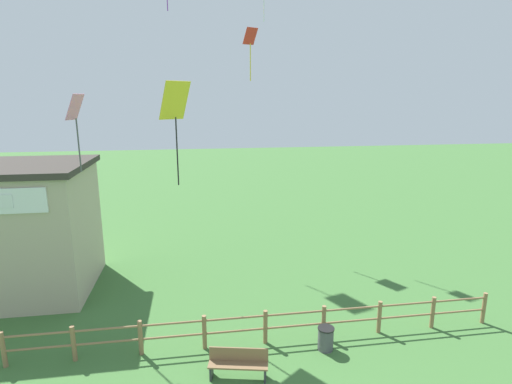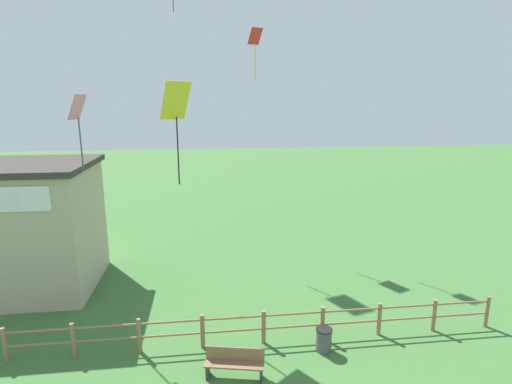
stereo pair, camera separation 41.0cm
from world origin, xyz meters
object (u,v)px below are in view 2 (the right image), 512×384
kite_yellow_diamond (176,110)px  park_bench_near_fence (235,362)px  trash_bin (324,340)px  kite_pink_diamond (78,117)px  kite_red_diamond (255,44)px

kite_yellow_diamond → park_bench_near_fence: bearing=-69.2°
park_bench_near_fence → trash_bin: (2.90, 0.88, -0.09)m
trash_bin → park_bench_near_fence: bearing=-163.1°
kite_yellow_diamond → kite_pink_diamond: (-3.29, 0.03, -0.24)m
park_bench_near_fence → kite_pink_diamond: 9.44m
park_bench_near_fence → kite_red_diamond: (2.10, 12.18, 10.27)m
kite_red_diamond → kite_pink_diamond: kite_red_diamond is taller
kite_pink_diamond → kite_red_diamond: bearing=48.1°
kite_red_diamond → kite_pink_diamond: (-7.03, -7.83, -3.49)m
kite_red_diamond → kite_yellow_diamond: (-3.74, -7.86, -3.26)m
trash_bin → kite_red_diamond: (-0.80, 11.30, 10.36)m
park_bench_near_fence → kite_red_diamond: size_ratio=0.65×
trash_bin → kite_pink_diamond: (-7.83, 3.47, 6.86)m
park_bench_near_fence → kite_yellow_diamond: size_ratio=0.49×
kite_yellow_diamond → kite_pink_diamond: bearing=179.5°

